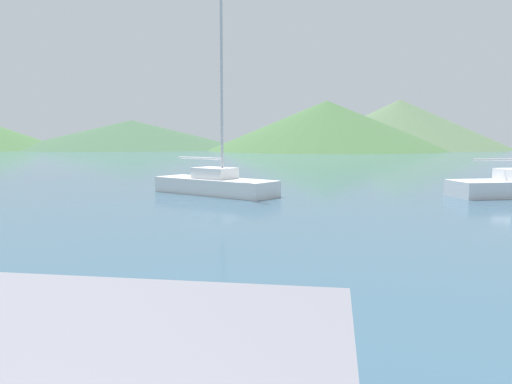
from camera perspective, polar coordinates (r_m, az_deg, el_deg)
The scene contains 4 objects.
sailboat_inner at distance 22.71m, azimuth -4.73°, elevation 1.04°, with size 5.95×5.06×10.07m.
hill_central at distance 116.33m, azimuth -14.03°, elevation 6.40°, with size 52.42×52.42×6.37m.
hill_east at distance 99.58m, azimuth 8.07°, elevation 7.53°, with size 46.86×46.86×9.68m.
hill_far_east at distance 113.00m, azimuth 16.07°, elevation 7.43°, with size 45.57×45.57×10.62m.
Camera 1 is at (-0.16, 1.50, 2.58)m, focal length 35.00 mm.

